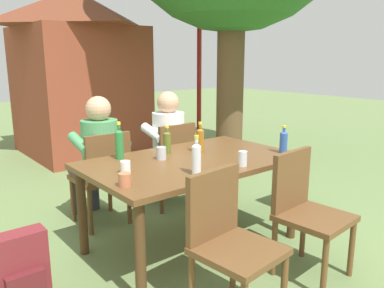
{
  "coord_description": "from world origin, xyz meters",
  "views": [
    {
      "loc": [
        -1.86,
        -2.3,
        1.51
      ],
      "look_at": [
        0.0,
        0.0,
        0.85
      ],
      "focal_mm": 36.62,
      "sensor_mm": 36.0,
      "label": 1
    }
  ],
  "objects_px": {
    "bottle_clear": "(196,158)",
    "cup_glass": "(243,159)",
    "chair_near_left": "(228,237)",
    "cup_terracotta": "(125,180)",
    "person_in_plaid_shirt": "(164,142)",
    "chair_far_left": "(103,174)",
    "bottle_amber": "(200,140)",
    "cup_white": "(125,167)",
    "bottle_olive": "(167,142)",
    "bottle_blue": "(284,141)",
    "lamp_post": "(199,25)",
    "backpack_by_far_side": "(21,272)",
    "cup_steel": "(161,153)",
    "chair_near_right": "(305,207)",
    "bottle_green": "(119,143)",
    "person_in_white_shirt": "(97,153)",
    "backpack_by_near_side": "(292,188)",
    "chair_far_right": "(171,160)",
    "dining_table": "(192,169)",
    "brick_kiosk": "(78,69)"
  },
  "relations": [
    {
      "from": "bottle_clear",
      "to": "cup_glass",
      "type": "relative_size",
      "value": 2.44
    },
    {
      "from": "chair_near_left",
      "to": "cup_terracotta",
      "type": "bearing_deg",
      "value": 122.65
    },
    {
      "from": "person_in_plaid_shirt",
      "to": "cup_terracotta",
      "type": "relative_size",
      "value": 14.1
    },
    {
      "from": "cup_terracotta",
      "to": "chair_far_left",
      "type": "bearing_deg",
      "value": 70.95
    },
    {
      "from": "bottle_amber",
      "to": "cup_white",
      "type": "height_order",
      "value": "bottle_amber"
    },
    {
      "from": "chair_far_left",
      "to": "bottle_olive",
      "type": "bearing_deg",
      "value": -58.59
    },
    {
      "from": "bottle_blue",
      "to": "bottle_amber",
      "type": "bearing_deg",
      "value": 140.23
    },
    {
      "from": "bottle_olive",
      "to": "lamp_post",
      "type": "relative_size",
      "value": 0.08
    },
    {
      "from": "cup_white",
      "to": "backpack_by_far_side",
      "type": "relative_size",
      "value": 0.18
    },
    {
      "from": "bottle_amber",
      "to": "cup_steel",
      "type": "relative_size",
      "value": 2.61
    },
    {
      "from": "chair_far_left",
      "to": "chair_near_right",
      "type": "relative_size",
      "value": 1.0
    },
    {
      "from": "bottle_green",
      "to": "cup_white",
      "type": "height_order",
      "value": "bottle_green"
    },
    {
      "from": "chair_near_left",
      "to": "backpack_by_far_side",
      "type": "xyz_separation_m",
      "value": [
        -0.93,
        0.84,
        -0.26
      ]
    },
    {
      "from": "person_in_white_shirt",
      "to": "backpack_by_far_side",
      "type": "relative_size",
      "value": 2.47
    },
    {
      "from": "bottle_amber",
      "to": "cup_terracotta",
      "type": "relative_size",
      "value": 3.09
    },
    {
      "from": "backpack_by_far_side",
      "to": "lamp_post",
      "type": "height_order",
      "value": "lamp_post"
    },
    {
      "from": "cup_terracotta",
      "to": "bottle_blue",
      "type": "bearing_deg",
      "value": -2.89
    },
    {
      "from": "cup_glass",
      "to": "cup_terracotta",
      "type": "distance_m",
      "value": 0.91
    },
    {
      "from": "backpack_by_far_side",
      "to": "person_in_white_shirt",
      "type": "bearing_deg",
      "value": 42.82
    },
    {
      "from": "bottle_green",
      "to": "cup_glass",
      "type": "relative_size",
      "value": 2.64
    },
    {
      "from": "backpack_by_far_side",
      "to": "person_in_plaid_shirt",
      "type": "bearing_deg",
      "value": 27.41
    },
    {
      "from": "chair_near_right",
      "to": "bottle_clear",
      "type": "relative_size",
      "value": 3.2
    },
    {
      "from": "cup_glass",
      "to": "backpack_by_near_side",
      "type": "relative_size",
      "value": 0.25
    },
    {
      "from": "bottle_blue",
      "to": "backpack_by_near_side",
      "type": "bearing_deg",
      "value": 28.55
    },
    {
      "from": "chair_near_right",
      "to": "chair_far_right",
      "type": "bearing_deg",
      "value": 89.81
    },
    {
      "from": "dining_table",
      "to": "chair_far_right",
      "type": "xyz_separation_m",
      "value": [
        0.37,
        0.8,
        -0.16
      ]
    },
    {
      "from": "person_in_white_shirt",
      "to": "bottle_green",
      "type": "distance_m",
      "value": 0.59
    },
    {
      "from": "cup_terracotta",
      "to": "person_in_white_shirt",
      "type": "bearing_deg",
      "value": 72.63
    },
    {
      "from": "bottle_green",
      "to": "person_in_white_shirt",
      "type": "bearing_deg",
      "value": 83.43
    },
    {
      "from": "bottle_blue",
      "to": "cup_steel",
      "type": "height_order",
      "value": "bottle_blue"
    },
    {
      "from": "dining_table",
      "to": "cup_white",
      "type": "height_order",
      "value": "cup_white"
    },
    {
      "from": "person_in_white_shirt",
      "to": "brick_kiosk",
      "type": "relative_size",
      "value": 0.47
    },
    {
      "from": "bottle_olive",
      "to": "cup_terracotta",
      "type": "xyz_separation_m",
      "value": [
        -0.69,
        -0.52,
        -0.06
      ]
    },
    {
      "from": "cup_white",
      "to": "bottle_amber",
      "type": "bearing_deg",
      "value": 9.57
    },
    {
      "from": "cup_terracotta",
      "to": "lamp_post",
      "type": "xyz_separation_m",
      "value": [
        3.31,
        3.24,
        1.25
      ]
    },
    {
      "from": "bottle_clear",
      "to": "backpack_by_far_side",
      "type": "xyz_separation_m",
      "value": [
        -1.08,
        0.37,
        -0.62
      ]
    },
    {
      "from": "lamp_post",
      "to": "person_in_white_shirt",
      "type": "bearing_deg",
      "value": -144.83
    },
    {
      "from": "dining_table",
      "to": "bottle_green",
      "type": "relative_size",
      "value": 5.63
    },
    {
      "from": "dining_table",
      "to": "chair_far_left",
      "type": "relative_size",
      "value": 1.9
    },
    {
      "from": "chair_near_left",
      "to": "bottle_blue",
      "type": "relative_size",
      "value": 3.77
    },
    {
      "from": "chair_near_right",
      "to": "cup_white",
      "type": "bearing_deg",
      "value": 140.58
    },
    {
      "from": "chair_near_right",
      "to": "backpack_by_far_side",
      "type": "relative_size",
      "value": 1.82
    },
    {
      "from": "bottle_olive",
      "to": "chair_near_left",
      "type": "bearing_deg",
      "value": -107.3
    },
    {
      "from": "bottle_clear",
      "to": "backpack_by_near_side",
      "type": "height_order",
      "value": "bottle_clear"
    },
    {
      "from": "lamp_post",
      "to": "bottle_green",
      "type": "bearing_deg",
      "value": -138.9
    },
    {
      "from": "dining_table",
      "to": "chair_near_right",
      "type": "distance_m",
      "value": 0.9
    },
    {
      "from": "chair_far_right",
      "to": "bottle_green",
      "type": "height_order",
      "value": "bottle_green"
    },
    {
      "from": "bottle_clear",
      "to": "lamp_post",
      "type": "distance_m",
      "value": 4.51
    },
    {
      "from": "bottle_amber",
      "to": "chair_far_right",
      "type": "bearing_deg",
      "value": 74.72
    },
    {
      "from": "chair_near_left",
      "to": "backpack_by_far_side",
      "type": "distance_m",
      "value": 1.28
    }
  ]
}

